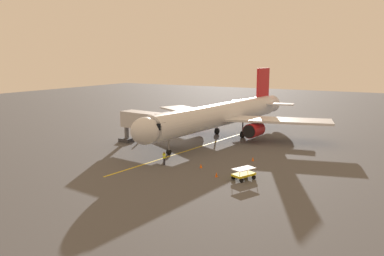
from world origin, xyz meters
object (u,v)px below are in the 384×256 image
at_px(safety_cone_nose_left, 216,175).
at_px(ground_crew_loader, 257,129).
at_px(jet_bridge, 152,122).
at_px(safety_cone_wing_port, 253,159).
at_px(airplane, 221,115).
at_px(ground_crew_marshaller, 164,158).
at_px(ground_crew_wing_walker, 142,135).
at_px(safety_cone_nose_right, 201,166).
at_px(baggage_cart_near_nose, 244,174).

bearing_deg(safety_cone_nose_left, ground_crew_loader, -79.58).
relative_size(jet_bridge, safety_cone_wing_port, 20.94).
xyz_separation_m(airplane, safety_cone_nose_left, (-8.77, 19.71, -3.73)).
relative_size(jet_bridge, ground_crew_marshaller, 6.74).
distance_m(ground_crew_marshaller, ground_crew_wing_walker, 16.02).
distance_m(jet_bridge, ground_crew_wing_walker, 5.97).
bearing_deg(ground_crew_wing_walker, safety_cone_wing_port, 170.36).
bearing_deg(jet_bridge, ground_crew_wing_walker, -35.39).
xyz_separation_m(airplane, safety_cone_nose_right, (-5.47, 17.34, -3.73)).
relative_size(ground_crew_loader, safety_cone_nose_left, 3.11).
relative_size(baggage_cart_near_nose, safety_cone_wing_port, 5.35).
height_order(jet_bridge, baggage_cart_near_nose, jet_bridge).
bearing_deg(airplane, safety_cone_nose_right, 107.52).
relative_size(baggage_cart_near_nose, safety_cone_nose_right, 5.35).
height_order(airplane, ground_crew_loader, airplane).
distance_m(ground_crew_marshaller, safety_cone_nose_left, 8.13).
distance_m(airplane, jet_bridge, 12.50).
relative_size(ground_crew_wing_walker, safety_cone_nose_right, 3.11).
distance_m(ground_crew_marshaller, baggage_cart_near_nose, 11.03).
xyz_separation_m(baggage_cart_near_nose, safety_cone_nose_left, (3.01, 0.76, -0.38)).
bearing_deg(ground_crew_loader, ground_crew_marshaller, 82.86).
distance_m(jet_bridge, safety_cone_nose_left, 18.30).
xyz_separation_m(airplane, ground_crew_wing_walker, (10.94, 7.53, -3.12)).
xyz_separation_m(ground_crew_marshaller, safety_cone_nose_right, (-4.71, -1.11, -0.61)).
distance_m(airplane, baggage_cart_near_nose, 22.57).
bearing_deg(safety_cone_nose_left, jet_bridge, -30.64).
bearing_deg(ground_crew_marshaller, baggage_cart_near_nose, 177.40).
distance_m(safety_cone_nose_left, safety_cone_wing_port, 8.71).
bearing_deg(baggage_cart_near_nose, jet_bridge, -24.45).
relative_size(ground_crew_marshaller, ground_crew_loader, 1.00).
bearing_deg(safety_cone_wing_port, safety_cone_nose_left, 82.62).
height_order(jet_bridge, safety_cone_nose_right, jet_bridge).
xyz_separation_m(ground_crew_marshaller, safety_cone_nose_left, (-8.01, 1.26, -0.61)).
xyz_separation_m(ground_crew_marshaller, ground_crew_wing_walker, (11.71, -10.93, 0.00)).
bearing_deg(jet_bridge, ground_crew_marshaller, 133.33).
height_order(airplane, ground_crew_wing_walker, airplane).
bearing_deg(ground_crew_loader, safety_cone_nose_left, 100.42).
relative_size(safety_cone_nose_right, safety_cone_wing_port, 1.00).
distance_m(baggage_cart_near_nose, safety_cone_nose_right, 6.52).
xyz_separation_m(jet_bridge, ground_crew_loader, (-10.60, -17.26, -2.88)).
distance_m(jet_bridge, baggage_cart_near_nose, 20.52).
bearing_deg(ground_crew_marshaller, safety_cone_nose_left, 171.08).
height_order(baggage_cart_near_nose, safety_cone_nose_left, baggage_cart_near_nose).
bearing_deg(ground_crew_marshaller, safety_cone_nose_right, -166.71).
height_order(baggage_cart_near_nose, safety_cone_nose_right, baggage_cart_near_nose).
relative_size(airplane, safety_cone_nose_right, 73.33).
xyz_separation_m(ground_crew_marshaller, safety_cone_wing_port, (-9.13, -7.39, -0.61)).
bearing_deg(safety_cone_wing_port, jet_bridge, -1.77).
bearing_deg(safety_cone_wing_port, safety_cone_nose_right, 54.84).
bearing_deg(baggage_cart_near_nose, safety_cone_nose_right, -14.33).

